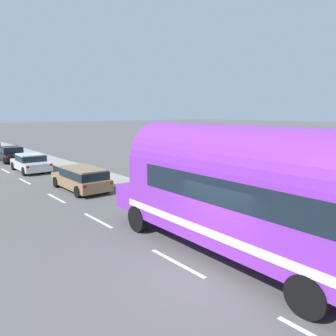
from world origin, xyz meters
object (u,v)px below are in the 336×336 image
at_px(painted_bus, 253,189).
at_px(car_second, 31,162).
at_px(car_lead, 82,177).
at_px(car_third, 11,154).

distance_m(painted_bus, car_second, 20.33).
distance_m(painted_bus, car_lead, 11.99).
xyz_separation_m(car_lead, car_second, (-0.33, 8.38, -0.05)).
height_order(painted_bus, car_lead, painted_bus).
height_order(painted_bus, car_third, painted_bus).
relative_size(painted_bus, car_third, 2.51).
height_order(car_second, car_third, same).
bearing_deg(car_lead, car_second, 92.25).
relative_size(painted_bus, car_lead, 2.47).
distance_m(car_lead, car_second, 8.38).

